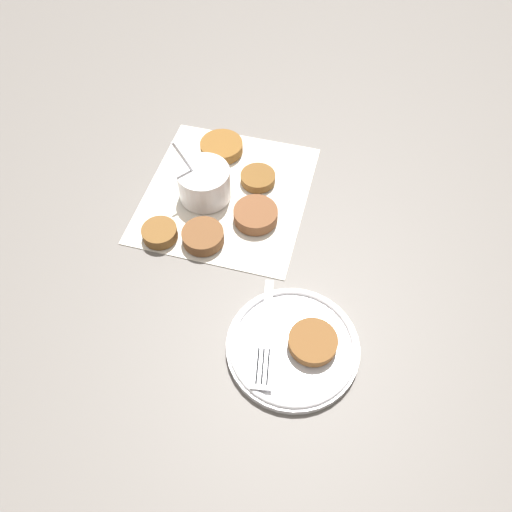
{
  "coord_description": "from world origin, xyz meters",
  "views": [
    {
      "loc": [
        -0.57,
        -0.1,
        0.66
      ],
      "look_at": [
        -0.12,
        -0.08,
        0.02
      ],
      "focal_mm": 35.0,
      "sensor_mm": 36.0,
      "label": 1
    }
  ],
  "objects_px": {
    "serving_plate": "(293,346)",
    "fork": "(265,344)",
    "fritter_on_plate": "(313,342)",
    "sauce_bowl": "(204,184)"
  },
  "relations": [
    {
      "from": "serving_plate",
      "to": "fork",
      "type": "height_order",
      "value": "fork"
    },
    {
      "from": "serving_plate",
      "to": "fritter_on_plate",
      "type": "xyz_separation_m",
      "value": [
        0.0,
        -0.03,
        0.02
      ]
    },
    {
      "from": "fritter_on_plate",
      "to": "sauce_bowl",
      "type": "bearing_deg",
      "value": 32.61
    },
    {
      "from": "sauce_bowl",
      "to": "fritter_on_plate",
      "type": "bearing_deg",
      "value": -147.39
    },
    {
      "from": "sauce_bowl",
      "to": "fork",
      "type": "distance_m",
      "value": 0.31
    },
    {
      "from": "serving_plate",
      "to": "sauce_bowl",
      "type": "bearing_deg",
      "value": 28.56
    },
    {
      "from": "sauce_bowl",
      "to": "fork",
      "type": "height_order",
      "value": "sauce_bowl"
    },
    {
      "from": "sauce_bowl",
      "to": "fritter_on_plate",
      "type": "height_order",
      "value": "sauce_bowl"
    },
    {
      "from": "fork",
      "to": "fritter_on_plate",
      "type": "bearing_deg",
      "value": -86.41
    },
    {
      "from": "sauce_bowl",
      "to": "serving_plate",
      "type": "bearing_deg",
      "value": -151.44
    }
  ]
}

